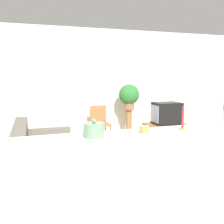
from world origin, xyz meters
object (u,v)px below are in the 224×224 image
(couch, at_px, (44,156))
(decorative_bowl, at_px, (94,130))
(potted_plant, at_px, (129,95))
(wooden_chair, at_px, (99,122))
(television, at_px, (166,113))

(couch, xyz_separation_m, decorative_bowl, (0.41, -1.77, 0.77))
(potted_plant, bearing_deg, decorative_bowl, -116.56)
(couch, xyz_separation_m, wooden_chair, (1.36, 1.62, 0.19))
(wooden_chair, bearing_deg, couch, -129.94)
(wooden_chair, xyz_separation_m, potted_plant, (0.78, 0.07, 0.60))
(wooden_chair, height_order, potted_plant, potted_plant)
(television, xyz_separation_m, wooden_chair, (-1.23, 0.97, -0.29))
(wooden_chair, bearing_deg, television, -38.42)
(couch, distance_m, potted_plant, 2.84)
(potted_plant, bearing_deg, television, -66.75)
(couch, height_order, wooden_chair, wooden_chair)
(potted_plant, height_order, decorative_bowl, potted_plant)
(wooden_chair, height_order, decorative_bowl, decorative_bowl)
(couch, relative_size, television, 2.83)
(wooden_chair, bearing_deg, decorative_bowl, -105.69)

